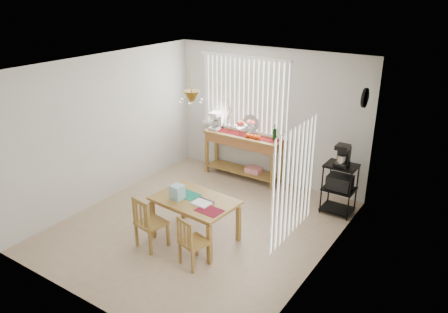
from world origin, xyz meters
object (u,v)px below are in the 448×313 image
Objects in this scene: wire_cart at (340,184)px; cart_items at (343,155)px; chair_left at (149,223)px; sideboard at (243,146)px; dining_table at (195,204)px; chair_right at (192,242)px.

cart_items reaches higher than wire_cart.
wire_cart reaches higher than chair_left.
sideboard is 1.25× the size of dining_table.
sideboard is 2.13m from wire_cart.
cart_items is 2.57m from dining_table.
cart_items is 3.30m from chair_left.
wire_cart is 2.52m from dining_table.
sideboard is 1.84× the size of wire_cart.
sideboard is at bearing 170.84° from wire_cart.
cart_items reaches higher than chair_left.
sideboard reaches higher than chair_left.
chair_left is (0.16, -2.91, -0.28)m from sideboard.
cart_items is 2.91m from chair_right.
cart_items is 0.28× the size of dining_table.
chair_right is (0.80, -0.00, -0.04)m from chair_left.
sideboard reaches higher than wire_cart.
wire_cart is at bearing -9.16° from sideboard.
sideboard is at bearing 93.06° from chair_left.
sideboard is at bearing 108.09° from chair_right.
cart_items is at bearing -8.91° from sideboard.
dining_table is at bearing -76.57° from sideboard.
chair_right is at bearing -114.00° from wire_cart.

